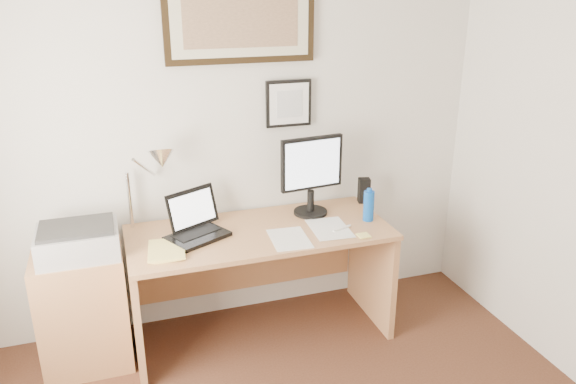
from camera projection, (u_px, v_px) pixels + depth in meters
name	position (u px, v px, depth m)	size (l,w,h in m)	color
wall_back	(220.00, 138.00, 3.55)	(3.50, 0.02, 2.50)	silver
side_cabinet	(84.00, 310.00, 3.31)	(0.50, 0.40, 0.73)	#A77146
water_bottle	(369.00, 206.00, 3.56)	(0.07, 0.07, 0.19)	#0D4DB2
bottle_cap	(370.00, 190.00, 3.52)	(0.04, 0.04, 0.02)	#0D4DB2
speaker	(364.00, 190.00, 3.86)	(0.08, 0.07, 0.17)	black
paper_sheet_a	(289.00, 239.00, 3.33)	(0.22, 0.31, 0.00)	silver
paper_sheet_b	(330.00, 228.00, 3.46)	(0.23, 0.33, 0.00)	silver
sticky_pad	(364.00, 236.00, 3.36)	(0.07, 0.07, 0.01)	#F9EA76
marker_pen	(342.00, 228.00, 3.45)	(0.02, 0.02, 0.14)	white
book	(148.00, 252.00, 3.14)	(0.20, 0.28, 0.02)	#F1DE71
desk	(257.00, 258.00, 3.60)	(1.60, 0.70, 0.75)	#A77146
laptop	(196.00, 226.00, 3.36)	(0.41, 0.43, 0.26)	black
lcd_monitor	(312.00, 172.00, 3.59)	(0.42, 0.22, 0.52)	black
printer	(78.00, 241.00, 3.14)	(0.44, 0.34, 0.18)	#A7A7A9
desk_lamp	(158.00, 162.00, 3.29)	(0.29, 0.27, 0.53)	silver
picture_large	(241.00, 23.00, 3.33)	(0.92, 0.04, 0.47)	black
picture_small	(289.00, 103.00, 3.59)	(0.30, 0.03, 0.30)	black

